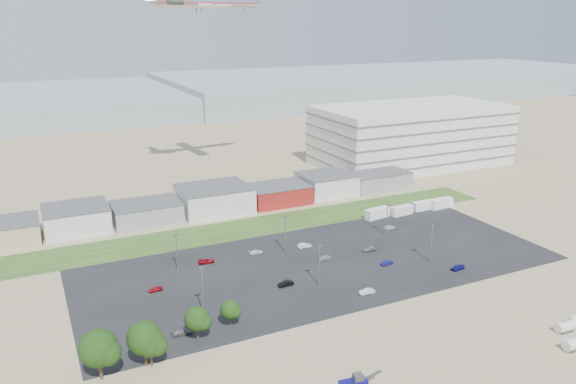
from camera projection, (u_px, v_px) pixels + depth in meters
ground at (344, 302)px, 122.84m from camera, size 700.00×700.00×0.00m
parking_lot at (320, 264)px, 142.15m from camera, size 120.00×50.00×0.01m
grass_strip at (254, 227)px, 167.67m from camera, size 160.00×16.00×0.02m
hills_backdrop at (168, 99)px, 409.66m from camera, size 700.00×200.00×9.00m
building_row at (181, 204)px, 175.85m from camera, size 170.00×20.00×8.00m
parking_garage at (411, 135)px, 238.30m from camera, size 80.00×40.00×25.00m
telehandler at (353, 383)px, 92.73m from camera, size 7.72×3.32×3.12m
storage_tank_nw at (565, 326)px, 110.73m from camera, size 4.08×2.20×2.38m
storage_tank_sw at (574, 344)px, 104.68m from camera, size 4.34×2.27×2.56m
box_trailer_a at (377, 213)px, 174.68m from camera, size 8.70×3.89×3.15m
box_trailer_b at (402, 210)px, 177.66m from camera, size 7.83×3.07×2.87m
box_trailer_c at (423, 206)px, 182.30m from camera, size 7.65×2.40×2.87m
box_trailer_d at (441, 203)px, 184.05m from camera, size 8.65×3.34×3.17m
tree_far_left at (99, 352)px, 94.92m from camera, size 7.06×7.06×10.60m
tree_left at (144, 341)px, 98.77m from camera, size 6.58×6.58×9.86m
tree_mid at (150, 345)px, 98.83m from camera, size 5.62×5.62×8.44m
tree_right at (197, 321)px, 107.22m from camera, size 5.25×5.25×7.87m
tree_near at (230, 312)px, 112.32m from camera, size 4.23×4.23×6.34m
lightpole_front_l at (203, 291)px, 116.20m from camera, size 1.26×0.53×10.74m
lightpole_front_m at (319, 266)px, 129.19m from camera, size 1.17×0.49×9.95m
lightpole_front_r at (431, 244)px, 141.93m from camera, size 1.17×0.49×9.92m
lightpole_back_l at (177, 252)px, 137.13m from camera, size 1.11×0.46×9.44m
lightpole_back_m at (285, 234)px, 147.80m from camera, size 1.18×0.49×10.06m
lightpole_back_r at (387, 220)px, 159.47m from camera, size 1.11×0.46×9.45m
airliner at (207, 2)px, 202.17m from camera, size 50.81×37.51×14.02m
parked_car_1 at (387, 263)px, 141.36m from camera, size 3.40×1.50×1.09m
parked_car_2 at (458, 267)px, 138.54m from camera, size 3.97×1.92×1.31m
parked_car_4 at (286, 284)px, 130.01m from camera, size 3.84×1.45×1.25m
parked_car_5 at (155, 289)px, 127.51m from camera, size 3.27×1.43×1.10m
parked_car_6 at (256, 252)px, 147.92m from camera, size 3.76×1.54×1.09m
parked_car_7 at (325, 258)px, 144.24m from camera, size 3.45×1.31×1.12m
parked_car_8 at (389, 227)px, 165.35m from camera, size 3.74×1.56×1.26m
parked_car_9 at (206, 261)px, 142.36m from camera, size 4.29×2.22×1.16m
parked_car_10 at (182, 332)px, 109.98m from camera, size 4.24×1.92×1.20m
parked_car_11 at (305, 245)px, 152.10m from camera, size 3.97×1.54×1.29m
parked_car_12 at (370, 249)px, 149.85m from camera, size 4.09×1.72×1.18m
parked_car_13 at (367, 291)px, 126.35m from camera, size 3.79×1.73×1.21m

